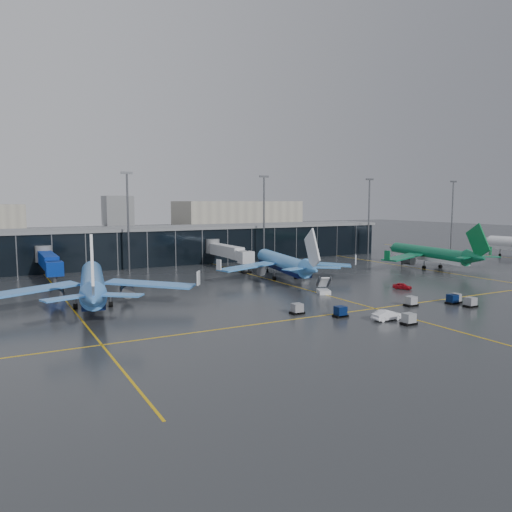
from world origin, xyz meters
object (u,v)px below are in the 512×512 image
airliner_arkefly (92,269)px  service_van_white (387,315)px  baggage_carts (407,306)px  mobile_airstair (324,290)px  airliner_aer_lingus (428,245)px  service_van_red (402,286)px  airliner_klm_near (283,253)px

airliner_arkefly → service_van_white: airliner_arkefly is taller
baggage_carts → service_van_white: size_ratio=6.45×
baggage_carts → service_van_white: baggage_carts is taller
service_van_white → mobile_airstair: bearing=-11.7°
mobile_airstair → baggage_carts: bearing=-57.8°
airliner_arkefly → baggage_carts: bearing=-22.5°
airliner_aer_lingus → mobile_airstair: bearing=-150.6°
baggage_carts → mobile_airstair: size_ratio=8.34×
airliner_aer_lingus → service_van_white: 66.61m
mobile_airstair → service_van_red: mobile_airstair is taller
airliner_klm_near → airliner_aer_lingus: airliner_aer_lingus is taller
baggage_carts → airliner_arkefly: bearing=147.6°
airliner_arkefly → baggage_carts: airliner_arkefly is taller
airliner_klm_near → airliner_aer_lingus: (44.99, -2.40, 0.08)m
service_van_white → airliner_aer_lingus: bearing=-52.6°
airliner_arkefly → airliner_klm_near: bearing=23.2°
airliner_klm_near → mobile_airstair: airliner_klm_near is taller
baggage_carts → airliner_aer_lingus: bearing=39.5°
baggage_carts → service_van_white: 8.69m
baggage_carts → service_van_white: (-7.88, -3.66, 0.05)m
service_van_white → service_van_red: bearing=-49.3°
airliner_arkefly → service_van_white: bearing=-31.0°
airliner_arkefly → airliner_klm_near: 46.18m
airliner_arkefly → mobile_airstair: size_ratio=10.97×
airliner_klm_near → service_van_white: 43.89m
baggage_carts → airliner_klm_near: bearing=90.4°
airliner_arkefly → service_van_white: (37.32, -32.30, -5.59)m
airliner_arkefly → service_van_red: size_ratio=10.92×
mobile_airstair → service_van_red: 17.59m
service_van_red → airliner_aer_lingus: bearing=8.8°
service_van_white → airliner_klm_near: bearing=-10.3°
airliner_klm_near → baggage_carts: bearing=-77.7°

